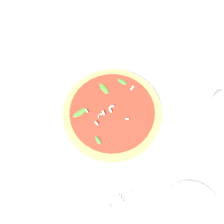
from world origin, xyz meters
The scene contains 7 objects.
ground_plane centered at (0.00, 0.00, 0.00)m, with size 6.00×6.00×0.00m, color white.
pizza_arugula_main centered at (-0.03, 0.02, 0.02)m, with size 0.31×0.31×0.05m.
wine_glass centered at (0.26, 0.09, 0.12)m, with size 0.08×0.08×0.17m.
napkin centered at (-0.15, -0.23, 0.00)m, with size 0.13×0.11×0.01m.
fork centered at (-0.15, -0.23, 0.01)m, with size 0.19×0.07×0.00m.
side_plate_white centered at (0.07, -0.31, 0.01)m, with size 0.17×0.17×0.02m.
shaker_pepper centered at (0.27, -0.06, 0.03)m, with size 0.03×0.03×0.07m.
Camera 1 is at (-0.13, -0.25, 0.74)m, focal length 42.00 mm.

